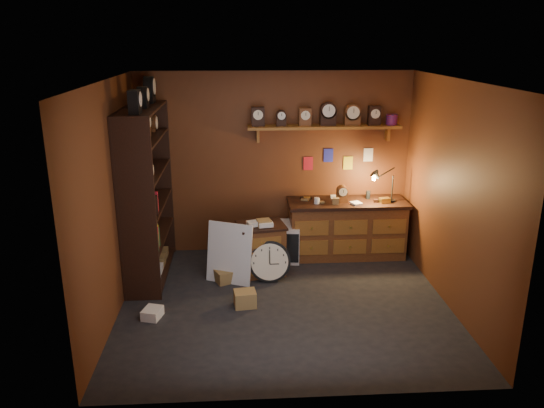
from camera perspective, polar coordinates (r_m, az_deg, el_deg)
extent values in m
plane|color=black|center=(6.68, 1.34, -10.62)|extent=(4.00, 4.00, 0.00)
cube|color=#613016|center=(7.89, 0.30, 4.34)|extent=(4.00, 0.02, 2.70)
cube|color=#613016|center=(4.48, 3.44, -6.25)|extent=(4.00, 0.02, 2.70)
cube|color=#613016|center=(6.31, -16.96, 0.15)|extent=(0.02, 3.60, 2.70)
cube|color=#613016|center=(6.64, 18.90, 0.80)|extent=(0.02, 3.60, 2.70)
cube|color=beige|center=(5.91, 1.54, 13.13)|extent=(4.00, 3.60, 0.02)
cube|color=#935A20|center=(7.72, 5.63, 8.26)|extent=(2.20, 0.30, 0.04)
cube|color=#935A20|center=(7.71, -1.53, 7.43)|extent=(0.04, 0.16, 0.20)
cube|color=#935A20|center=(8.01, 12.31, 7.42)|extent=(0.04, 0.16, 0.20)
cylinder|color=#B21419|center=(7.92, 12.76, 8.85)|extent=(0.16, 0.16, 0.15)
cube|color=red|center=(7.89, 1.39, 4.34)|extent=(0.14, 0.01, 0.20)
cube|color=#1C219B|center=(7.90, 3.58, 5.21)|extent=(0.14, 0.01, 0.20)
cube|color=gold|center=(7.97, 5.71, 4.38)|extent=(0.14, 0.01, 0.20)
cube|color=silver|center=(7.99, 7.87, 5.23)|extent=(0.14, 0.01, 0.20)
cube|color=black|center=(7.28, -14.99, 0.96)|extent=(0.03, 1.60, 2.30)
cube|color=black|center=(6.51, -14.33, -0.96)|extent=(0.45, 0.03, 2.30)
cube|color=black|center=(7.98, -12.37, 2.59)|extent=(0.45, 0.03, 2.30)
cube|color=black|center=(7.62, -12.67, -6.95)|extent=(0.43, 1.54, 0.03)
cube|color=black|center=(7.43, -12.93, -3.44)|extent=(0.43, 1.54, 0.03)
cube|color=black|center=(7.28, -13.17, -0.13)|extent=(0.43, 1.54, 0.03)
cube|color=black|center=(7.16, -13.42, 3.30)|extent=(0.43, 1.54, 0.03)
cube|color=black|center=(7.07, -13.67, 6.83)|extent=(0.43, 1.54, 0.03)
cube|color=black|center=(7.01, -13.90, 9.88)|extent=(0.43, 1.54, 0.03)
cube|color=brown|center=(8.00, 7.97, -2.76)|extent=(1.69, 0.60, 0.80)
cube|color=black|center=(7.87, 8.10, 0.15)|extent=(1.75, 0.66, 0.05)
cube|color=#935A20|center=(7.72, 8.41, -3.54)|extent=(1.61, 0.02, 0.52)
cylinder|color=black|center=(7.96, 12.73, 0.37)|extent=(0.12, 0.12, 0.02)
cylinder|color=black|center=(7.91, 12.82, 1.68)|extent=(0.02, 0.02, 0.38)
cylinder|color=black|center=(7.79, 12.15, 3.31)|extent=(0.27, 0.09, 0.14)
cone|color=black|center=(7.74, 11.19, 2.96)|extent=(0.18, 0.14, 0.18)
cube|color=brown|center=(7.36, -1.16, -4.91)|extent=(0.67, 0.59, 0.68)
cube|color=black|center=(7.24, -1.17, -2.30)|extent=(0.71, 0.63, 0.03)
cube|color=#935A20|center=(7.14, -1.07, -5.67)|extent=(0.52, 0.11, 0.58)
cylinder|color=black|center=(7.14, -0.27, -6.20)|extent=(0.57, 0.18, 0.57)
cylinder|color=beige|center=(7.11, -0.25, -6.26)|extent=(0.50, 0.11, 0.49)
cube|color=black|center=(7.07, -0.25, -5.71)|extent=(0.01, 0.04, 0.18)
cube|color=black|center=(7.12, 0.26, -6.48)|extent=(0.13, 0.01, 0.01)
cube|color=silver|center=(7.26, -4.54, -8.26)|extent=(0.64, 0.41, 0.83)
cube|color=silver|center=(7.84, 1.06, -4.03)|extent=(0.57, 0.57, 0.54)
cube|color=black|center=(7.59, 1.22, -4.78)|extent=(0.44, 0.07, 0.43)
cube|color=olive|center=(7.22, -4.99, -7.71)|extent=(0.34, 0.32, 0.16)
cube|color=white|center=(6.50, -12.75, -11.39)|extent=(0.25, 0.28, 0.12)
cube|color=olive|center=(6.58, -2.92, -10.14)|extent=(0.29, 0.25, 0.20)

